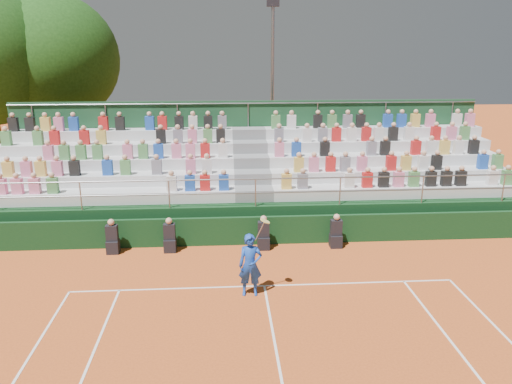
{
  "coord_description": "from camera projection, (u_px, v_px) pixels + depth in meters",
  "views": [
    {
      "loc": [
        -1.13,
        -12.95,
        6.61
      ],
      "look_at": [
        0.0,
        3.5,
        1.8
      ],
      "focal_mm": 35.0,
      "sensor_mm": 36.0,
      "label": 1
    }
  ],
  "objects": [
    {
      "name": "ground",
      "position": [
        264.0,
        286.0,
        14.33
      ],
      "size": [
        90.0,
        90.0,
        0.0
      ],
      "primitive_type": "plane",
      "color": "#C85621",
      "rests_on": "ground"
    },
    {
      "name": "courtside_wall",
      "position": [
        257.0,
        230.0,
        17.26
      ],
      "size": [
        20.0,
        0.15,
        1.0
      ],
      "primitive_type": "cube",
      "color": "black",
      "rests_on": "ground"
    },
    {
      "name": "line_officials",
      "position": [
        221.0,
        237.0,
        16.75
      ],
      "size": [
        7.91,
        0.4,
        1.19
      ],
      "color": "black",
      "rests_on": "ground"
    },
    {
      "name": "grandstand",
      "position": [
        251.0,
        188.0,
        20.19
      ],
      "size": [
        20.0,
        5.2,
        4.4
      ],
      "color": "black",
      "rests_on": "ground"
    },
    {
      "name": "tennis_player",
      "position": [
        250.0,
        265.0,
        13.6
      ],
      "size": [
        0.86,
        0.44,
        2.22
      ],
      "color": "#1743AC",
      "rests_on": "ground"
    },
    {
      "name": "tree_east",
      "position": [
        55.0,
        59.0,
        24.98
      ],
      "size": [
        6.32,
        6.32,
        9.19
      ],
      "color": "#341F12",
      "rests_on": "ground"
    },
    {
      "name": "floodlight_mast",
      "position": [
        272.0,
        79.0,
        24.69
      ],
      "size": [
        0.6,
        0.25,
        8.8
      ],
      "color": "gray",
      "rests_on": "ground"
    }
  ]
}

